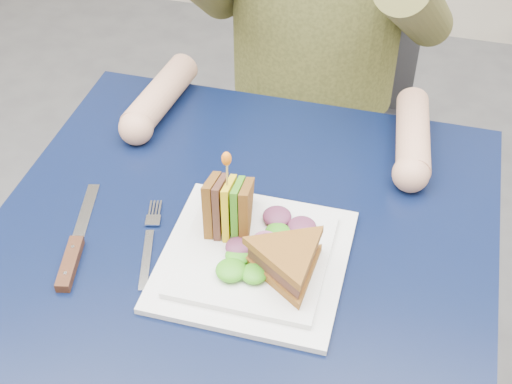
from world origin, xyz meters
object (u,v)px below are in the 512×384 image
(sandwich_flat, at_px, (288,261))
(knife, at_px, (73,253))
(table, at_px, (238,277))
(fork, at_px, (149,245))
(chair, at_px, (318,95))
(plate, at_px, (254,258))
(sandwich_upright, at_px, (228,208))

(sandwich_flat, distance_m, knife, 0.31)
(table, xyz_separation_m, sandwich_flat, (0.09, -0.06, 0.12))
(fork, distance_m, knife, 0.11)
(table, xyz_separation_m, chair, (0.00, 0.68, -0.11))
(table, height_order, chair, chair)
(chair, height_order, plate, chair)
(table, relative_size, sandwich_upright, 5.03)
(table, height_order, knife, knife)
(plate, distance_m, sandwich_flat, 0.07)
(sandwich_upright, distance_m, fork, 0.13)
(knife, bearing_deg, plate, 12.33)
(sandwich_flat, height_order, knife, sandwich_flat)
(chair, xyz_separation_m, knife, (-0.22, -0.76, 0.20))
(plate, distance_m, sandwich_upright, 0.08)
(fork, bearing_deg, sandwich_upright, 27.05)
(plate, bearing_deg, fork, -176.58)
(fork, bearing_deg, chair, 80.38)
(table, bearing_deg, fork, -160.84)
(table, height_order, sandwich_upright, sandwich_upright)
(chair, bearing_deg, plate, -87.19)
(fork, bearing_deg, knife, -154.73)
(chair, bearing_deg, knife, -106.03)
(knife, bearing_deg, chair, 73.97)
(chair, relative_size, sandwich_upright, 6.24)
(table, xyz_separation_m, plate, (0.03, -0.03, 0.09))
(chair, xyz_separation_m, plate, (0.03, -0.71, 0.20))
(chair, height_order, sandwich_upright, chair)
(sandwich_upright, bearing_deg, plate, -41.98)
(table, xyz_separation_m, sandwich_upright, (-0.02, 0.01, 0.13))
(sandwich_flat, bearing_deg, knife, -174.35)
(sandwich_upright, height_order, knife, sandwich_upright)
(sandwich_flat, relative_size, fork, 1.03)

